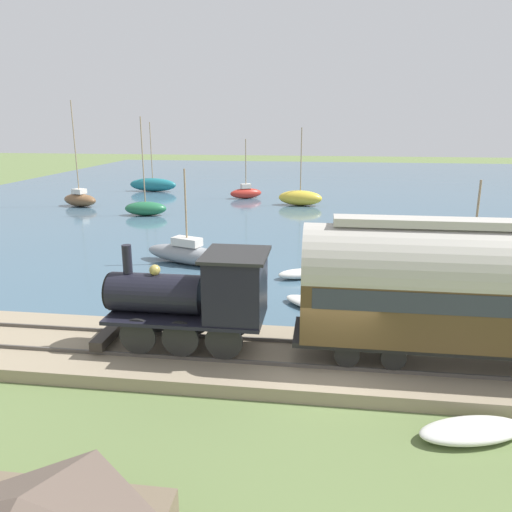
{
  "coord_description": "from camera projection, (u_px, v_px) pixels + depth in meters",
  "views": [
    {
      "loc": [
        -13.73,
        0.42,
        7.77
      ],
      "look_at": [
        5.42,
        3.03,
        2.48
      ],
      "focal_mm": 35.0,
      "sensor_mm": 36.0,
      "label": 1
    }
  ],
  "objects": [
    {
      "name": "ground_plane",
      "position": [
        331.0,
        385.0,
        15.12
      ],
      "size": [
        200.0,
        200.0,
        0.0
      ],
      "primitive_type": "plane",
      "color": "#607542"
    },
    {
      "name": "rail_embankment",
      "position": [
        331.0,
        362.0,
        16.06
      ],
      "size": [
        4.49,
        56.0,
        0.54
      ],
      "color": "gray",
      "rests_on": "ground"
    },
    {
      "name": "sailboat_green",
      "position": [
        146.0,
        208.0,
        41.76
      ],
      "size": [
        1.83,
        3.63,
        8.02
      ],
      "rotation": [
        0.0,
        0.0,
        0.1
      ],
      "color": "#236B42",
      "rests_on": "harbor_water"
    },
    {
      "name": "harbor_water",
      "position": [
        328.0,
        190.0,
        56.78
      ],
      "size": [
        80.0,
        80.0,
        0.01
      ],
      "color": "#426075",
      "rests_on": "ground"
    },
    {
      "name": "sailboat_yellow",
      "position": [
        300.0,
        198.0,
        46.62
      ],
      "size": [
        2.11,
        4.24,
        7.1
      ],
      "rotation": [
        0.0,
        0.0,
        -0.11
      ],
      "color": "gold",
      "rests_on": "harbor_water"
    },
    {
      "name": "beached_dinghy",
      "position": [
        472.0,
        430.0,
        12.54
      ],
      "size": [
        1.88,
        3.0,
        0.44
      ],
      "color": "silver",
      "rests_on": "ground"
    },
    {
      "name": "sailboat_red",
      "position": [
        246.0,
        192.0,
        50.83
      ],
      "size": [
        2.47,
        3.48,
        5.93
      ],
      "rotation": [
        0.0,
        0.0,
        0.44
      ],
      "color": "#B72D23",
      "rests_on": "harbor_water"
    },
    {
      "name": "rowboat_off_pier",
      "position": [
        299.0,
        274.0,
        25.2
      ],
      "size": [
        1.66,
        2.36,
        0.48
      ],
      "rotation": [
        0.0,
        0.0,
        0.39
      ],
      "color": "silver",
      "rests_on": "harbor_water"
    },
    {
      "name": "sailboat_blue",
      "position": [
        469.0,
        286.0,
        22.33
      ],
      "size": [
        1.92,
        5.6,
        5.31
      ],
      "rotation": [
        0.0,
        0.0,
        0.17
      ],
      "color": "#335199",
      "rests_on": "harbor_water"
    },
    {
      "name": "sailboat_gray",
      "position": [
        187.0,
        253.0,
        27.7
      ],
      "size": [
        3.1,
        5.52,
        5.26
      ],
      "rotation": [
        0.0,
        0.0,
        -0.35
      ],
      "color": "gray",
      "rests_on": "harbor_water"
    },
    {
      "name": "passenger_coach",
      "position": [
        480.0,
        288.0,
        14.78
      ],
      "size": [
        2.47,
        10.96,
        4.46
      ],
      "color": "black",
      "rests_on": "rail_embankment"
    },
    {
      "name": "rowboat_far_out",
      "position": [
        315.0,
        304.0,
        21.19
      ],
      "size": [
        2.61,
        3.07,
        0.37
      ],
      "rotation": [
        0.0,
        0.0,
        -0.61
      ],
      "color": "silver",
      "rests_on": "harbor_water"
    },
    {
      "name": "steam_locomotive",
      "position": [
        199.0,
        294.0,
        16.06
      ],
      "size": [
        2.3,
        5.64,
        3.35
      ],
      "color": "black",
      "rests_on": "rail_embankment"
    },
    {
      "name": "sailboat_teal",
      "position": [
        153.0,
        185.0,
        55.78
      ],
      "size": [
        1.48,
        5.39,
        7.53
      ],
      "rotation": [
        0.0,
        0.0,
        -0.03
      ],
      "color": "#1E707A",
      "rests_on": "harbor_water"
    },
    {
      "name": "sailboat_brown",
      "position": [
        80.0,
        199.0,
        46.12
      ],
      "size": [
        2.47,
        3.84,
        9.44
      ],
      "rotation": [
        0.0,
        0.0,
        -0.29
      ],
      "color": "brown",
      "rests_on": "harbor_water"
    }
  ]
}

